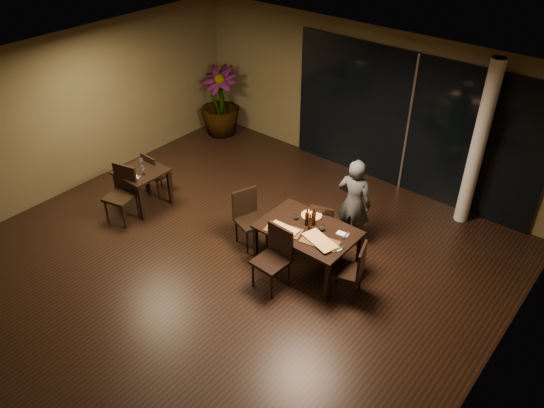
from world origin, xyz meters
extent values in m
plane|color=black|center=(0.00, 0.00, 0.00)|extent=(8.00, 8.00, 0.00)
cube|color=#4E4529|center=(0.00, 4.05, 1.50)|extent=(8.00, 0.10, 3.00)
cube|color=#4E4529|center=(-4.05, 0.00, 1.50)|extent=(0.10, 8.00, 3.00)
cube|color=#4E4529|center=(4.05, 0.00, 1.50)|extent=(0.10, 8.00, 3.00)
cube|color=silver|center=(0.00, 0.00, 3.02)|extent=(8.00, 8.00, 0.04)
cube|color=black|center=(1.00, 3.96, 1.35)|extent=(5.00, 0.06, 2.70)
cylinder|color=silver|center=(2.40, 3.65, 1.50)|extent=(0.24, 0.24, 3.00)
cube|color=black|center=(1.00, 0.80, 0.73)|extent=(1.50, 1.00, 0.04)
cube|color=black|center=(0.31, 0.36, 0.35)|extent=(0.06, 0.06, 0.71)
cube|color=black|center=(1.69, 0.36, 0.35)|extent=(0.06, 0.06, 0.71)
cube|color=black|center=(0.31, 1.24, 0.35)|extent=(0.06, 0.06, 0.71)
cube|color=black|center=(1.69, 1.24, 0.35)|extent=(0.06, 0.06, 0.71)
cube|color=black|center=(-2.40, 0.30, 0.73)|extent=(0.80, 0.80, 0.04)
cube|color=black|center=(-2.74, -0.04, 0.35)|extent=(0.06, 0.06, 0.71)
cube|color=black|center=(-2.06, -0.04, 0.35)|extent=(0.06, 0.06, 0.71)
cube|color=black|center=(-2.74, 0.64, 0.35)|extent=(0.06, 0.06, 0.71)
cube|color=black|center=(-2.06, 0.64, 0.35)|extent=(0.06, 0.06, 0.71)
cube|color=black|center=(0.88, 1.44, 0.42)|extent=(0.50, 0.50, 0.05)
cylinder|color=black|center=(0.99, 1.65, 0.21)|extent=(0.03, 0.03, 0.42)
cylinder|color=black|center=(0.67, 1.56, 0.21)|extent=(0.03, 0.03, 0.42)
cylinder|color=black|center=(1.09, 1.33, 0.21)|extent=(0.03, 0.03, 0.42)
cylinder|color=black|center=(0.77, 1.24, 0.21)|extent=(0.03, 0.03, 0.42)
cube|color=black|center=(0.93, 1.27, 0.65)|extent=(0.40, 0.15, 0.46)
cube|color=black|center=(0.86, 0.07, 0.48)|extent=(0.49, 0.49, 0.05)
cylinder|color=black|center=(0.66, -0.11, 0.24)|extent=(0.04, 0.04, 0.48)
cylinder|color=black|center=(1.04, -0.13, 0.24)|extent=(0.04, 0.04, 0.48)
cylinder|color=black|center=(0.67, 0.27, 0.24)|extent=(0.04, 0.04, 0.48)
cylinder|color=black|center=(1.06, 0.26, 0.24)|extent=(0.04, 0.04, 0.48)
cube|color=black|center=(0.87, 0.29, 0.75)|extent=(0.47, 0.06, 0.54)
cube|color=black|center=(-0.07, 0.68, 0.47)|extent=(0.58, 0.58, 0.05)
cylinder|color=black|center=(0.05, 0.44, 0.23)|extent=(0.04, 0.04, 0.47)
cylinder|color=black|center=(0.17, 0.79, 0.23)|extent=(0.04, 0.04, 0.47)
cylinder|color=black|center=(-0.31, 0.56, 0.23)|extent=(0.04, 0.04, 0.47)
cylinder|color=black|center=(-0.18, 0.92, 0.23)|extent=(0.04, 0.04, 0.47)
cube|color=black|center=(-0.26, 0.75, 0.73)|extent=(0.19, 0.44, 0.52)
cube|color=black|center=(1.83, 0.67, 0.44)|extent=(0.54, 0.54, 0.05)
cylinder|color=black|center=(1.60, 0.79, 0.22)|extent=(0.04, 0.04, 0.44)
cylinder|color=black|center=(1.71, 0.45, 0.22)|extent=(0.04, 0.04, 0.44)
cylinder|color=black|center=(1.94, 0.89, 0.22)|extent=(0.04, 0.04, 0.44)
cylinder|color=black|center=(2.05, 0.56, 0.22)|extent=(0.04, 0.04, 0.44)
cube|color=black|center=(2.01, 0.73, 0.68)|extent=(0.17, 0.42, 0.49)
cube|color=black|center=(-2.54, 0.77, 0.42)|extent=(0.42, 0.42, 0.05)
cylinder|color=black|center=(-2.37, 0.94, 0.21)|extent=(0.03, 0.03, 0.42)
cylinder|color=black|center=(-2.70, 0.94, 0.21)|extent=(0.03, 0.03, 0.42)
cylinder|color=black|center=(-2.38, 0.60, 0.21)|extent=(0.03, 0.03, 0.42)
cylinder|color=black|center=(-2.71, 0.61, 0.21)|extent=(0.03, 0.03, 0.42)
cube|color=black|center=(-2.55, 0.59, 0.65)|extent=(0.41, 0.05, 0.46)
cube|color=black|center=(-2.33, -0.27, 0.49)|extent=(0.58, 0.58, 0.05)
cylinder|color=black|center=(-2.48, -0.50, 0.24)|extent=(0.04, 0.04, 0.49)
cylinder|color=black|center=(-2.10, -0.41, 0.24)|extent=(0.04, 0.04, 0.49)
cylinder|color=black|center=(-2.57, -0.12, 0.24)|extent=(0.04, 0.04, 0.49)
cylinder|color=black|center=(-2.19, -0.03, 0.24)|extent=(0.04, 0.04, 0.49)
cube|color=black|center=(-2.39, -0.06, 0.76)|extent=(0.47, 0.16, 0.54)
imported|color=#2E3134|center=(1.20, 1.81, 0.80)|extent=(0.60, 0.45, 1.59)
imported|color=#204F1A|center=(-3.40, 3.40, 0.80)|extent=(1.02, 1.02, 1.60)
cube|color=#432D15|center=(0.73, 0.53, 0.76)|extent=(0.62, 0.41, 0.01)
cube|color=#432C15|center=(1.34, 0.64, 0.76)|extent=(0.62, 0.40, 0.01)
cylinder|color=red|center=(0.84, 1.12, 0.76)|extent=(0.32, 0.32, 0.01)
cylinder|color=white|center=(0.70, 0.90, 0.80)|extent=(0.08, 0.08, 0.09)
cylinder|color=white|center=(1.19, 0.91, 0.80)|extent=(0.08, 0.08, 0.10)
cube|color=white|center=(1.60, 0.68, 0.76)|extent=(0.20, 0.14, 0.01)
cube|color=white|center=(1.49, 1.02, 0.76)|extent=(0.19, 0.12, 0.01)
cube|color=white|center=(-2.31, 0.08, 0.76)|extent=(0.20, 0.15, 0.01)
camera|label=1|loc=(4.74, -4.62, 5.65)|focal=35.00mm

